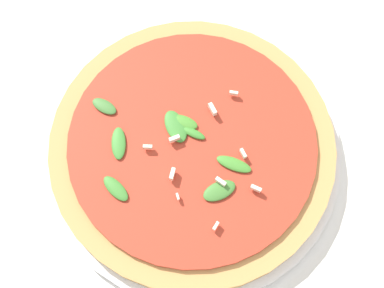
% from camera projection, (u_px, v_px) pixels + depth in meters
% --- Properties ---
extents(ground_plane, '(6.00, 6.00, 0.00)m').
position_uv_depth(ground_plane, '(212.00, 137.00, 0.63)').
color(ground_plane, silver).
extents(pizza_arugula_main, '(0.34, 0.34, 0.05)m').
position_uv_depth(pizza_arugula_main, '(192.00, 148.00, 0.60)').
color(pizza_arugula_main, white).
rests_on(pizza_arugula_main, ground_plane).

